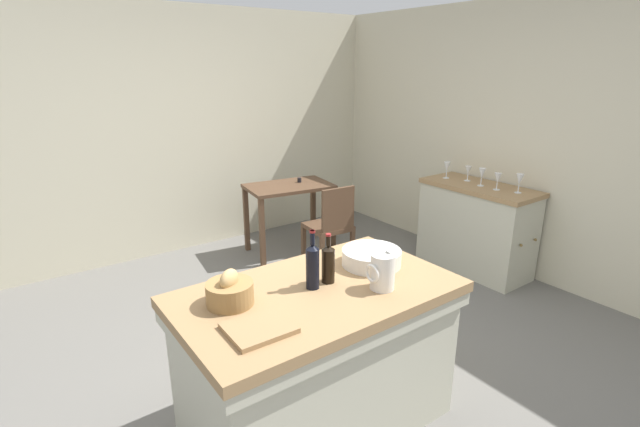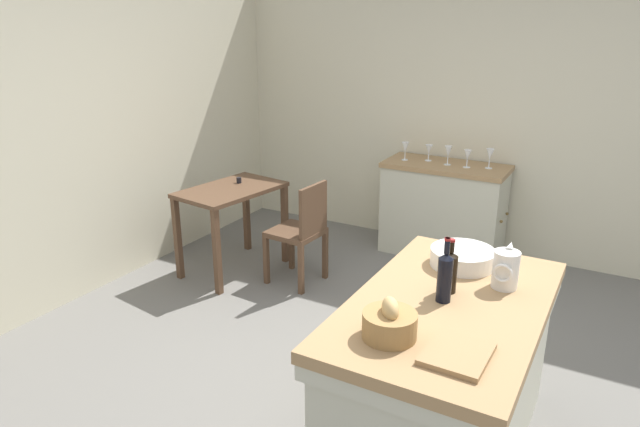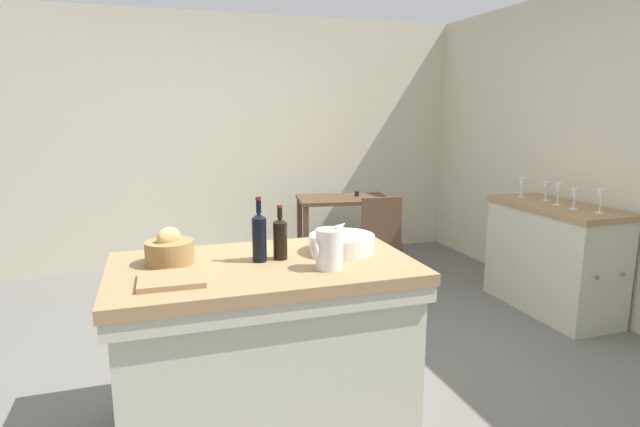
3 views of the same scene
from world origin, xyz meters
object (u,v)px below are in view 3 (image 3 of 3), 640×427
at_px(wooden_chair, 376,240).
at_px(wine_glass_far_right, 522,184).
at_px(writing_desk, 343,210).
at_px(wine_glass_middle, 558,190).
at_px(side_cabinet, 553,258).
at_px(island_table, 265,337).
at_px(wine_glass_right, 546,188).
at_px(cutting_board, 172,279).
at_px(wine_glass_left, 575,195).
at_px(wash_bowl, 342,243).
at_px(pitcher, 329,248).
at_px(bread_basket, 169,250).
at_px(wine_bottle_dark, 280,237).
at_px(wine_bottle_amber, 259,236).
at_px(wine_glass_far_left, 601,197).

relative_size(wooden_chair, wine_glass_far_right, 5.23).
height_order(writing_desk, wine_glass_middle, wine_glass_middle).
bearing_deg(side_cabinet, island_table, -162.13).
distance_m(island_table, wine_glass_right, 2.83).
xyz_separation_m(cutting_board, wine_glass_left, (2.97, 0.80, 0.11)).
bearing_deg(side_cabinet, wine_glass_left, -97.84).
xyz_separation_m(wine_glass_middle, wine_glass_far_right, (-0.02, 0.41, -0.00)).
bearing_deg(wash_bowl, wine_glass_right, 23.66).
bearing_deg(wine_glass_far_right, wine_glass_middle, -87.14).
bearing_deg(wine_glass_left, cutting_board, -164.97).
height_order(writing_desk, wooden_chair, wooden_chair).
xyz_separation_m(pitcher, wine_glass_right, (2.32, 1.21, 0.01)).
height_order(bread_basket, wine_bottle_dark, wine_bottle_dark).
bearing_deg(bread_basket, wine_glass_right, 16.22).
bearing_deg(island_table, bread_basket, 164.05).
relative_size(side_cabinet, bread_basket, 4.83).
relative_size(pitcher, wine_glass_left, 1.48).
distance_m(writing_desk, cutting_board, 3.05).
bearing_deg(wine_glass_far_right, cutting_board, -154.98).
bearing_deg(wine_glass_middle, writing_desk, 129.45).
height_order(bread_basket, wine_glass_far_right, bread_basket).
distance_m(wooden_chair, wine_bottle_amber, 2.19).
relative_size(wash_bowl, wine_bottle_dark, 1.25).
bearing_deg(writing_desk, wine_glass_middle, -50.55).
bearing_deg(writing_desk, wine_glass_left, -53.88).
xyz_separation_m(wine_glass_middle, wine_glass_right, (0.06, 0.20, -0.02)).
height_order(side_cabinet, wine_glass_left, wine_glass_left).
bearing_deg(wine_bottle_amber, wine_glass_left, 13.31).
relative_size(writing_desk, wooden_chair, 1.10).
distance_m(island_table, wine_glass_far_right, 2.84).
distance_m(wine_glass_right, wine_glass_far_right, 0.22).
xyz_separation_m(wine_bottle_dark, wine_glass_right, (2.50, 0.98, -0.00)).
distance_m(wine_glass_far_left, wine_glass_far_right, 0.77).
xyz_separation_m(pitcher, wine_bottle_dark, (-0.18, 0.23, 0.01)).
bearing_deg(wine_bottle_amber, island_table, -65.51).
bearing_deg(pitcher, side_cabinet, 24.10).
xyz_separation_m(writing_desk, bread_basket, (-1.73, -2.20, 0.30)).
relative_size(writing_desk, cutting_board, 3.40).
distance_m(island_table, bread_basket, 0.66).
bearing_deg(island_table, wine_glass_left, 13.98).
height_order(wine_glass_left, wine_glass_right, wine_glass_left).
bearing_deg(side_cabinet, pitcher, -155.90).
distance_m(pitcher, wine_glass_far_right, 2.64).
bearing_deg(wine_bottle_dark, wash_bowl, 5.19).
xyz_separation_m(island_table, wine_glass_far_right, (2.52, 1.21, 0.53)).
bearing_deg(cutting_board, wash_bowl, 14.89).
height_order(side_cabinet, pitcher, pitcher).
bearing_deg(wooden_chair, wine_bottle_dark, -127.93).
distance_m(wine_glass_far_left, wine_glass_right, 0.56).
height_order(wooden_chair, wine_glass_far_right, wine_glass_far_right).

